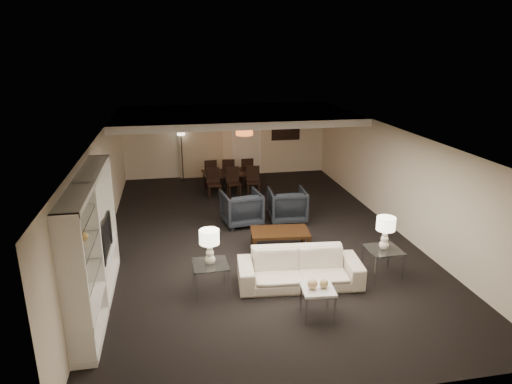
{
  "coord_description": "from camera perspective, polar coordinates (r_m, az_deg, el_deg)",
  "views": [
    {
      "loc": [
        -1.9,
        -10.07,
        4.4
      ],
      "look_at": [
        0.0,
        0.0,
        1.1
      ],
      "focal_mm": 32.0,
      "sensor_mm": 36.0,
      "label": 1
    }
  ],
  "objects": [
    {
      "name": "armchair_left",
      "position": [
        11.67,
        -1.82,
        -2.02
      ],
      "size": [
        1.05,
        1.07,
        0.87
      ],
      "primitive_type": "imported",
      "rotation": [
        0.0,
        0.0,
        3.27
      ],
      "color": "black",
      "rests_on": "floor"
    },
    {
      "name": "armchair_right",
      "position": [
        11.9,
        3.9,
        -1.65
      ],
      "size": [
        0.98,
        1.01,
        0.87
      ],
      "primitive_type": "imported",
      "rotation": [
        0.0,
        0.0,
        3.08
      ],
      "color": "black",
      "rests_on": "floor"
    },
    {
      "name": "chair_fr",
      "position": [
        15.09,
        -1.23,
        2.68
      ],
      "size": [
        0.44,
        0.44,
        0.9
      ],
      "primitive_type": null,
      "rotation": [
        0.0,
        0.0,
        3.19
      ],
      "color": "black",
      "rests_on": "floor"
    },
    {
      "name": "painting",
      "position": [
        16.29,
        3.73,
        7.74
      ],
      "size": [
        0.95,
        0.04,
        0.65
      ],
      "primitive_type": "cube",
      "color": "#142D38",
      "rests_on": "wall_back"
    },
    {
      "name": "wall_back",
      "position": [
        16.0,
        -3.69,
        6.46
      ],
      "size": [
        7.0,
        0.02,
        2.5
      ],
      "primitive_type": "cube",
      "color": "beige",
      "rests_on": "ground"
    },
    {
      "name": "chair_nr",
      "position": [
        13.86,
        -0.34,
        1.3
      ],
      "size": [
        0.47,
        0.47,
        0.9
      ],
      "primitive_type": null,
      "rotation": [
        0.0,
        0.0,
        -0.13
      ],
      "color": "black",
      "rests_on": "floor"
    },
    {
      "name": "sofa",
      "position": [
        8.87,
        5.46,
        -9.48
      ],
      "size": [
        2.42,
        1.13,
        0.68
      ],
      "primitive_type": "imported",
      "rotation": [
        0.0,
        0.0,
        -0.09
      ],
      "color": "beige",
      "rests_on": "floor"
    },
    {
      "name": "chair_nl",
      "position": [
        13.7,
        -5.28,
        1.03
      ],
      "size": [
        0.44,
        0.44,
        0.9
      ],
      "primitive_type": null,
      "rotation": [
        0.0,
        0.0,
        0.05
      ],
      "color": "black",
      "rests_on": "floor"
    },
    {
      "name": "chair_nm",
      "position": [
        13.77,
        -2.8,
        1.17
      ],
      "size": [
        0.45,
        0.45,
        0.9
      ],
      "primitive_type": null,
      "rotation": [
        0.0,
        0.0,
        0.08
      ],
      "color": "black",
      "rests_on": "floor"
    },
    {
      "name": "table_lamp_right",
      "position": [
        9.21,
        15.83,
        -5.0
      ],
      "size": [
        0.41,
        0.41,
        0.66
      ],
      "primitive_type": null,
      "rotation": [
        0.0,
        0.0,
        0.12
      ],
      "color": "white",
      "rests_on": "side_table_right"
    },
    {
      "name": "chair_fm",
      "position": [
        15.01,
        -3.49,
        2.57
      ],
      "size": [
        0.45,
        0.45,
        0.9
      ],
      "primitive_type": null,
      "rotation": [
        0.0,
        0.0,
        3.06
      ],
      "color": "black",
      "rests_on": "floor"
    },
    {
      "name": "vase_amber",
      "position": [
        7.46,
        -20.84,
        -5.06
      ],
      "size": [
        0.16,
        0.16,
        0.17
      ],
      "primitive_type": "imported",
      "color": "#AD7F39",
      "rests_on": "media_unit"
    },
    {
      "name": "floor_lamp",
      "position": [
        15.67,
        -9.23,
        4.68
      ],
      "size": [
        0.33,
        0.33,
        1.78
      ],
      "primitive_type": null,
      "rotation": [
        0.0,
        0.0,
        -0.34
      ],
      "color": "black",
      "rests_on": "floor"
    },
    {
      "name": "wall_left",
      "position": [
        10.67,
        -18.81,
        -0.3
      ],
      "size": [
        0.02,
        11.0,
        2.5
      ],
      "primitive_type": "cube",
      "color": "beige",
      "rests_on": "ground"
    },
    {
      "name": "ceiling_soffit",
      "position": [
        13.84,
        -2.73,
        9.53
      ],
      "size": [
        7.0,
        4.0,
        0.2
      ],
      "primitive_type": "cube",
      "color": "silver",
      "rests_on": "ceiling"
    },
    {
      "name": "dining_table",
      "position": [
        14.43,
        -3.15,
        1.34
      ],
      "size": [
        1.81,
        1.12,
        0.61
      ],
      "primitive_type": "imported",
      "rotation": [
        0.0,
        0.0,
        0.09
      ],
      "color": "black",
      "rests_on": "floor"
    },
    {
      "name": "door",
      "position": [
        16.11,
        -1.17,
        5.85
      ],
      "size": [
        0.9,
        0.05,
        2.1
      ],
      "primitive_type": "cube",
      "color": "silver",
      "rests_on": "wall_back"
    },
    {
      "name": "coffee_table",
      "position": [
        10.31,
        2.99,
        -6.04
      ],
      "size": [
        1.35,
        0.87,
        0.46
      ],
      "primitive_type": null,
      "rotation": [
        0.0,
        0.0,
        -0.1
      ],
      "color": "black",
      "rests_on": "floor"
    },
    {
      "name": "wall_right",
      "position": [
        11.85,
        16.88,
        1.65
      ],
      "size": [
        0.02,
        11.0,
        2.5
      ],
      "primitive_type": "cube",
      "color": "beige",
      "rests_on": "ground"
    },
    {
      "name": "curtains",
      "position": [
        15.85,
        -6.89,
        6.08
      ],
      "size": [
        1.5,
        0.12,
        2.4
      ],
      "primitive_type": "cube",
      "color": "beige",
      "rests_on": "wall_back"
    },
    {
      "name": "chair_fl",
      "position": [
        14.95,
        -5.78,
        2.45
      ],
      "size": [
        0.45,
        0.45,
        0.9
      ],
      "primitive_type": null,
      "rotation": [
        0.0,
        0.0,
        3.22
      ],
      "color": "black",
      "rests_on": "floor"
    },
    {
      "name": "side_table_left",
      "position": [
        8.61,
        -5.69,
        -10.69
      ],
      "size": [
        0.66,
        0.66,
        0.6
      ],
      "primitive_type": null,
      "rotation": [
        0.0,
        0.0,
        0.03
      ],
      "color": "white",
      "rests_on": "floor"
    },
    {
      "name": "marble_table",
      "position": [
        7.99,
        7.67,
        -13.48
      ],
      "size": [
        0.58,
        0.58,
        0.54
      ],
      "primitive_type": null,
      "rotation": [
        0.0,
        0.0,
        -0.09
      ],
      "color": "silver",
      "rests_on": "floor"
    },
    {
      "name": "gold_gourd_b",
      "position": [
        7.85,
        8.48,
        -11.25
      ],
      "size": [
        0.15,
        0.15,
        0.15
      ],
      "primitive_type": "sphere",
      "color": "tan",
      "rests_on": "marble_table"
    },
    {
      "name": "vase_blue",
      "position": [
        7.09,
        -21.24,
        -10.77
      ],
      "size": [
        0.17,
        0.17,
        0.18
      ],
      "primitive_type": "imported",
      "color": "#222C96",
      "rests_on": "media_unit"
    },
    {
      "name": "table_lamp_left",
      "position": [
        8.33,
        -5.82,
        -6.87
      ],
      "size": [
        0.4,
        0.4,
        0.66
      ],
      "primitive_type": null,
      "rotation": [
        0.0,
        0.0,
        0.11
      ],
      "color": "beige",
      "rests_on": "side_table_left"
    },
    {
      "name": "media_unit",
      "position": [
        8.25,
        -19.72,
        -6.26
      ],
      "size": [
        0.38,
        3.4,
        2.35
      ],
      "primitive_type": null,
      "color": "white",
      "rests_on": "wall_left"
    },
    {
      "name": "side_table_right",
      "position": [
        9.46,
        15.51,
        -8.53
      ],
      "size": [
        0.66,
        0.66,
        0.6
      ],
      "primitive_type": null,
      "rotation": [
        0.0,
        0.0,
        0.03
      ],
      "color": "silver",
      "rests_on": "floor"
    },
    {
      "name": "ceiling",
      "position": [
        10.42,
        0.0,
        7.35
      ],
      "size": [
        7.0,
        11.0,
        0.02
      ],
      "primitive_type": "cube",
      "color": "silver",
      "rests_on": "ground"
    },
    {
      "name": "television",
      "position": [
        8.79,
        -18.96,
        -5.44
      ],
      "size": [
        1.12,
        0.15,
        0.64
      ],
      "primitive_type": "imported",
      "rotation": [
        0.0,
        0.0,
        1.57
      ],
      "color": "black",
      "rests_on": "media_unit"
    },
    {
      "name": "pendant_light",
      "position": [
        13.97,
        -1.47,
        7.62
      ],
      "size": [
        0.52,
        0.52,
        0.24
      ],
      "primitive_type": "cylinder",
      "color": "#D8591E",
      "rests_on": "ceiling_soffit"
    },
    {
      "name": "gold_gourd_a",
      "position": [
        7.78,
        7.07,
        -11.35
      ],
      "size": [
        0.17,
        0.17,
        0.17
      ],
      "primitive_type": "sphere",
      "color": "tan",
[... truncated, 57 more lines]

